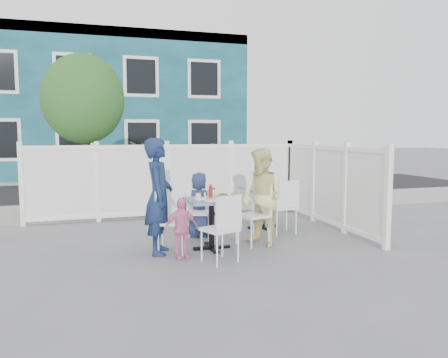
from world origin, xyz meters
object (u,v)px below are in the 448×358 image
object	(u,v)px
chair_right	(257,209)
woman	(262,197)
boy	(199,205)
main_table	(212,210)
man	(159,196)
chair_near	(224,224)
chair_left	(166,216)
chair_back	(199,206)
spare_table	(263,196)
toddler	(181,228)
utility_cabinet	(40,186)

from	to	relation	value
chair_right	woman	distance (m)	0.24
boy	main_table	bearing A→B (deg)	105.29
man	woman	world-z (taller)	man
chair_near	main_table	bearing A→B (deg)	64.94
chair_right	man	xyz separation A→B (m)	(-1.64, -0.10, 0.30)
man	chair_left	bearing A→B (deg)	-69.98
chair_back	boy	xyz separation A→B (m)	(0.05, 0.14, 0.01)
chair_back	woman	bearing A→B (deg)	159.02
main_table	boy	size ratio (longest dim) A/B	0.70
man	chair_right	bearing A→B (deg)	-73.24
spare_table	toddler	bearing A→B (deg)	-140.03
spare_table	chair_left	xyz separation A→B (m)	(-2.08, -1.23, -0.05)
utility_cabinet	woman	bearing A→B (deg)	-41.40
toddler	chair_back	bearing A→B (deg)	54.02
spare_table	chair_right	xyz separation A→B (m)	(-0.56, -1.15, -0.03)
chair_right	woman	size ratio (longest dim) A/B	0.63
main_table	chair_near	bearing A→B (deg)	-92.72
chair_right	chair_back	world-z (taller)	chair_right
utility_cabinet	chair_back	world-z (taller)	utility_cabinet
chair_near	boy	bearing A→B (deg)	66.04
spare_table	boy	bearing A→B (deg)	-164.75
chair_left	chair_right	distance (m)	1.53
spare_table	woman	bearing A→B (deg)	-112.16
utility_cabinet	chair_left	bearing A→B (deg)	-55.20
main_table	chair_near	size ratio (longest dim) A/B	0.82
chair_left	man	bearing A→B (deg)	-65.10
main_table	chair_back	size ratio (longest dim) A/B	0.82
utility_cabinet	main_table	size ratio (longest dim) A/B	1.50
main_table	chair_left	distance (m)	0.72
man	woman	size ratio (longest dim) A/B	1.11
main_table	man	size ratio (longest dim) A/B	0.46
spare_table	chair_right	size ratio (longest dim) A/B	0.80
chair_left	chair_near	distance (m)	1.05
woman	chair_left	bearing A→B (deg)	-112.84
main_table	chair_right	world-z (taller)	chair_right
spare_table	man	xyz separation A→B (m)	(-2.20, -1.25, 0.27)
utility_cabinet	chair_back	xyz separation A→B (m)	(2.96, -3.63, -0.03)
main_table	boy	xyz separation A→B (m)	(0.01, 0.87, -0.05)
man	toddler	xyz separation A→B (m)	(0.27, -0.37, -0.43)
chair_right	chair_near	world-z (taller)	chair_right
woman	spare_table	bearing A→B (deg)	135.59
utility_cabinet	chair_right	bearing A→B (deg)	-41.14
spare_table	chair_near	size ratio (longest dim) A/B	0.82
chair_left	boy	size ratio (longest dim) A/B	0.85
spare_table	toddler	size ratio (longest dim) A/B	0.89
woman	chair_back	bearing A→B (deg)	-151.71
chair_left	boy	xyz separation A→B (m)	(0.73, 0.86, 0.01)
chair_left	chair_right	size ratio (longest dim) A/B	0.97
chair_near	woman	xyz separation A→B (m)	(0.89, 0.79, 0.23)
spare_table	toddler	xyz separation A→B (m)	(-1.93, -1.62, -0.17)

